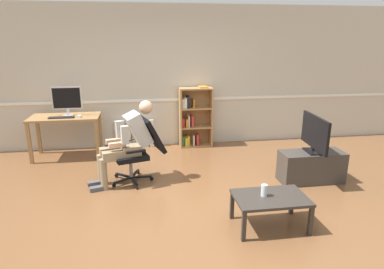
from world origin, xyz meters
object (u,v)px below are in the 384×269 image
object	(u,v)px
imac_monitor	(67,99)
tv_stand	(311,167)
keyboard	(61,117)
tv_screen	(315,134)
computer_desk	(65,122)
office_chair	(140,147)
computer_mouse	(79,116)
radiator	(134,134)
coffee_table	(270,200)
drinking_glass	(264,190)
bookshelf	(194,118)
person_seated	(128,141)

from	to	relation	value
imac_monitor	tv_stand	xyz separation A→B (m)	(3.78, -1.76, -0.81)
keyboard	tv_screen	xyz separation A→B (m)	(3.85, -1.55, -0.02)
imac_monitor	computer_desk	bearing A→B (deg)	-123.47
computer_desk	office_chair	world-z (taller)	office_chair
computer_desk	computer_mouse	world-z (taller)	computer_mouse
imac_monitor	office_chair	xyz separation A→B (m)	(1.26, -1.33, -0.53)
imac_monitor	radiator	distance (m)	1.41
tv_stand	coffee_table	bearing A→B (deg)	-134.36
tv_stand	coffee_table	xyz separation A→B (m)	(-1.08, -1.11, 0.10)
computer_mouse	tv_screen	xyz separation A→B (m)	(3.56, -1.57, -0.02)
computer_desk	coffee_table	xyz separation A→B (m)	(2.75, -2.79, -0.31)
office_chair	drinking_glass	xyz separation A→B (m)	(1.36, -1.52, -0.08)
imac_monitor	computer_mouse	xyz separation A→B (m)	(0.22, -0.20, -0.27)
radiator	office_chair	bearing A→B (deg)	-85.77
bookshelf	drinking_glass	bearing A→B (deg)	-84.09
computer_desk	office_chair	xyz separation A→B (m)	(1.31, -1.25, -0.12)
imac_monitor	tv_screen	xyz separation A→B (m)	(3.78, -1.76, -0.30)
keyboard	coffee_table	world-z (taller)	keyboard
radiator	drinking_glass	world-z (taller)	radiator
computer_mouse	drinking_glass	bearing A→B (deg)	-47.82
coffee_table	drinking_glass	world-z (taller)	drinking_glass
keyboard	coffee_table	xyz separation A→B (m)	(2.77, -2.65, -0.44)
radiator	person_seated	xyz separation A→B (m)	(-0.06, -1.69, 0.38)
keyboard	bookshelf	distance (m)	2.43
radiator	office_chair	xyz separation A→B (m)	(0.12, -1.64, 0.25)
drinking_glass	computer_mouse	bearing A→B (deg)	132.18
tv_stand	radiator	bearing A→B (deg)	141.82
keyboard	coffee_table	size ratio (longest dim) A/B	0.52
bookshelf	radiator	xyz separation A→B (m)	(-1.17, 0.10, -0.29)
computer_desk	computer_mouse	distance (m)	0.32
computer_desk	bookshelf	bearing A→B (deg)	7.06
imac_monitor	office_chair	bearing A→B (deg)	-46.45
computer_mouse	radiator	xyz separation A→B (m)	(0.92, 0.51, -0.50)
coffee_table	tv_stand	bearing A→B (deg)	45.64
bookshelf	person_seated	size ratio (longest dim) A/B	0.98
drinking_glass	tv_stand	bearing A→B (deg)	43.13
office_chair	computer_mouse	bearing A→B (deg)	-153.53
computer_desk	person_seated	xyz separation A→B (m)	(1.13, -1.30, 0.01)
computer_mouse	tv_stand	bearing A→B (deg)	-23.75
office_chair	tv_stand	distance (m)	2.57
radiator	computer_mouse	bearing A→B (deg)	-150.98
person_seated	tv_stand	size ratio (longest dim) A/B	1.29
imac_monitor	tv_screen	size ratio (longest dim) A/B	0.61
drinking_glass	person_seated	bearing A→B (deg)	136.39
drinking_glass	office_chair	bearing A→B (deg)	131.81
bookshelf	office_chair	xyz separation A→B (m)	(-1.04, -1.54, -0.04)
imac_monitor	person_seated	distance (m)	1.79
tv_screen	office_chair	bearing A→B (deg)	84.47
drinking_glass	coffee_table	bearing A→B (deg)	-18.51
keyboard	coffee_table	bearing A→B (deg)	-43.80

